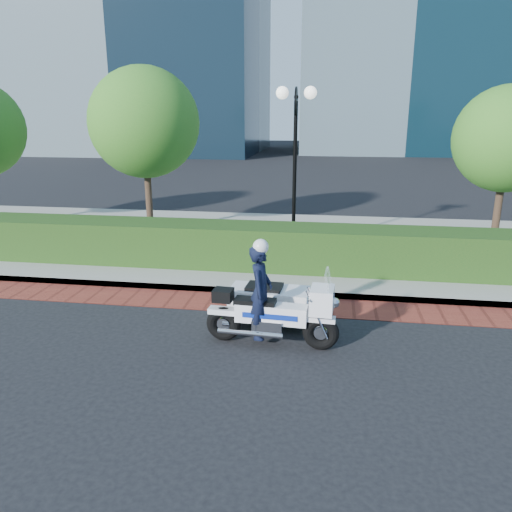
# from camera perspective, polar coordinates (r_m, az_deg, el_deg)

# --- Properties ---
(ground) EXTENTS (120.00, 120.00, 0.00)m
(ground) POSITION_cam_1_polar(r_m,az_deg,el_deg) (8.91, -5.01, -8.81)
(ground) COLOR black
(ground) RESTS_ON ground
(brick_strip) EXTENTS (60.00, 1.00, 0.01)m
(brick_strip) POSITION_cam_1_polar(r_m,az_deg,el_deg) (10.25, -3.05, -5.29)
(brick_strip) COLOR maroon
(brick_strip) RESTS_ON ground
(sidewalk) EXTENTS (60.00, 8.00, 0.15)m
(sidewalk) POSITION_cam_1_polar(r_m,az_deg,el_deg) (14.45, 0.53, 1.45)
(sidewalk) COLOR gray
(sidewalk) RESTS_ON ground
(hedge_main) EXTENTS (18.00, 1.20, 1.00)m
(hedge_main) POSITION_cam_1_polar(r_m,az_deg,el_deg) (12.01, -1.08, 1.21)
(hedge_main) COLOR #113411
(hedge_main) RESTS_ON sidewalk
(lamppost) EXTENTS (1.02, 0.70, 4.21)m
(lamppost) POSITION_cam_1_polar(r_m,az_deg,el_deg) (13.09, 4.50, 12.67)
(lamppost) COLOR black
(lamppost) RESTS_ON sidewalk
(tree_b) EXTENTS (3.20, 3.20, 4.89)m
(tree_b) POSITION_cam_1_polar(r_m,az_deg,el_deg) (15.34, -12.65, 14.63)
(tree_b) COLOR #332319
(tree_b) RESTS_ON sidewalk
(tree_c) EXTENTS (2.80, 2.80, 4.30)m
(tree_c) POSITION_cam_1_polar(r_m,az_deg,el_deg) (15.05, 26.78, 11.83)
(tree_c) COLOR #332319
(tree_c) RESTS_ON sidewalk
(police_motorcycle) EXTENTS (2.25, 1.63, 1.82)m
(police_motorcycle) POSITION_cam_1_polar(r_m,az_deg,el_deg) (8.54, 1.55, -5.34)
(police_motorcycle) COLOR black
(police_motorcycle) RESTS_ON ground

